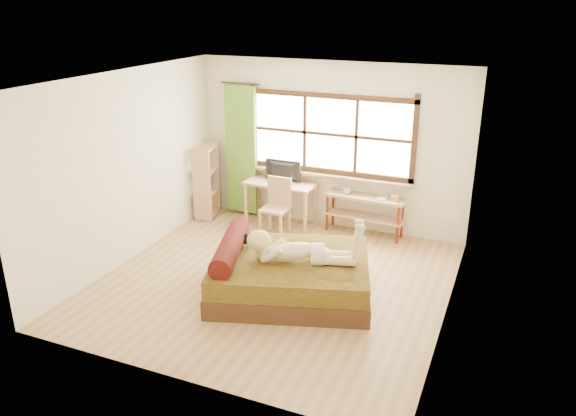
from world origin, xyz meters
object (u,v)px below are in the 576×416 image
at_px(woman, 300,240).
at_px(desk, 280,188).
at_px(pipe_shelf, 365,206).
at_px(chair, 277,203).
at_px(bookshelf, 206,181).
at_px(kitten, 244,238).
at_px(bed, 287,274).

relative_size(woman, desk, 1.18).
height_order(woman, pipe_shelf, woman).
relative_size(desk, chair, 1.29).
bearing_deg(desk, bookshelf, -172.10).
bearing_deg(desk, woman, -59.56).
bearing_deg(woman, bookshelf, 124.17).
relative_size(kitten, pipe_shelf, 0.23).
height_order(woman, kitten, woman).
height_order(woman, bookshelf, bookshelf).
bearing_deg(bed, bookshelf, 122.40).
bearing_deg(desk, kitten, -78.99).
distance_m(bed, desk, 2.41).
relative_size(bed, kitten, 7.95).
distance_m(pipe_shelf, bookshelf, 2.78).
xyz_separation_m(desk, bookshelf, (-1.33, -0.16, 0.00)).
distance_m(woman, chair, 2.15).
bearing_deg(bed, chair, 100.04).
bearing_deg(kitten, woman, -27.15).
relative_size(desk, bookshelf, 0.94).
relative_size(woman, kitten, 4.67).
bearing_deg(bookshelf, desk, -7.00).
relative_size(woman, pipe_shelf, 1.07).
height_order(bed, chair, chair).
xyz_separation_m(woman, bookshelf, (-2.55, 2.03, -0.16)).
height_order(woman, chair, woman).
distance_m(bed, pipe_shelf, 2.31).
xyz_separation_m(bed, pipe_shelf, (0.40, 2.27, 0.20)).
distance_m(chair, pipe_shelf, 1.41).
xyz_separation_m(bed, bookshelf, (-2.35, 1.99, 0.37)).
height_order(desk, pipe_shelf, same).
xyz_separation_m(chair, bookshelf, (-1.43, 0.21, 0.13)).
xyz_separation_m(pipe_shelf, bookshelf, (-2.76, -0.28, 0.17)).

